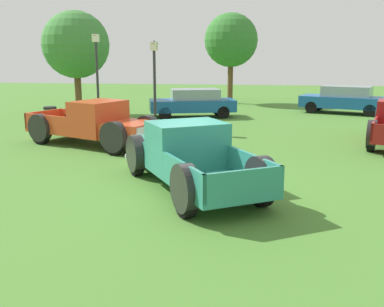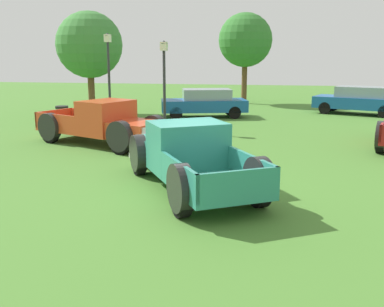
# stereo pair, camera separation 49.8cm
# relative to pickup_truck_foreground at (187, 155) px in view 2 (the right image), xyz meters

# --- Properties ---
(ground_plane) EXTENTS (80.00, 80.00, 0.00)m
(ground_plane) POSITION_rel_pickup_truck_foreground_xyz_m (0.28, -0.06, -0.78)
(ground_plane) COLOR #477A2D
(pickup_truck_foreground) EXTENTS (4.32, 5.53, 1.63)m
(pickup_truck_foreground) POSITION_rel_pickup_truck_foreground_xyz_m (0.00, 0.00, 0.00)
(pickup_truck_foreground) COLOR #2D8475
(pickup_truck_foreground) RESTS_ON ground_plane
(pickup_truck_behind_right) EXTENTS (5.66, 3.92, 1.64)m
(pickup_truck_behind_right) POSITION_rel_pickup_truck_foreground_xyz_m (-3.79, 4.56, 0.01)
(pickup_truck_behind_right) COLOR #D14723
(pickup_truck_behind_right) RESTS_ON ground_plane
(sedan_distant_a) EXTENTS (4.78, 2.93, 1.49)m
(sedan_distant_a) POSITION_rel_pickup_truck_foreground_xyz_m (-1.52, 12.81, 0.00)
(sedan_distant_a) COLOR #195699
(sedan_distant_a) RESTS_ON ground_plane
(sedan_distant_b) EXTENTS (4.98, 3.43, 1.54)m
(sedan_distant_b) POSITION_rel_pickup_truck_foreground_xyz_m (6.71, 15.47, 0.03)
(sedan_distant_b) COLOR #195699
(sedan_distant_b) RESTS_ON ground_plane
(lamp_post_near) EXTENTS (0.36, 0.36, 4.27)m
(lamp_post_near) POSITION_rel_pickup_truck_foreground_xyz_m (-5.82, 10.25, 1.46)
(lamp_post_near) COLOR #2D2D33
(lamp_post_near) RESTS_ON ground_plane
(lamp_post_far) EXTENTS (0.36, 0.36, 3.85)m
(lamp_post_far) POSITION_rel_pickup_truck_foreground_xyz_m (-2.57, 8.21, 1.24)
(lamp_post_far) COLOR #2D2D33
(lamp_post_far) RESTS_ON ground_plane
(trash_can) EXTENTS (0.59, 0.59, 0.95)m
(trash_can) POSITION_rel_pickup_truck_foreground_xyz_m (-7.49, 8.45, -0.30)
(trash_can) COLOR #2D6B2D
(trash_can) RESTS_ON ground_plane
(oak_tree_east) EXTENTS (3.59, 3.59, 5.58)m
(oak_tree_east) POSITION_rel_pickup_truck_foreground_xyz_m (-7.90, 12.97, 2.99)
(oak_tree_east) COLOR brown
(oak_tree_east) RESTS_ON ground_plane
(oak_tree_west) EXTENTS (3.56, 3.56, 5.99)m
(oak_tree_west) POSITION_rel_pickup_truck_foreground_xyz_m (0.05, 20.18, 3.41)
(oak_tree_west) COLOR brown
(oak_tree_west) RESTS_ON ground_plane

